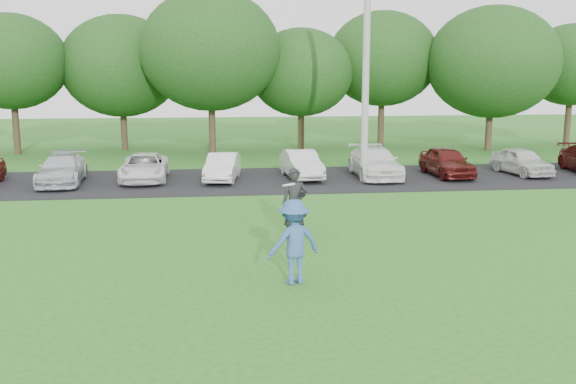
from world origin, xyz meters
The scene contains 7 objects.
ground centered at (0.00, 0.00, 0.00)m, with size 100.00×100.00×0.00m, color #24681D.
parking_lot centered at (0.00, 13.00, 0.01)m, with size 32.00×6.50×0.03m, color black.
utility_pole centered at (4.09, 12.15, 4.95)m, with size 0.28×0.28×9.89m, color #9D9E99.
frisbee_player centered at (-0.29, -0.05, 0.91)m, with size 1.33×1.03×2.18m.
camera_bystander centered at (0.20, 3.64, 0.95)m, with size 0.76×0.55×1.91m.
parked_cars centered at (-0.37, 13.09, 0.62)m, with size 30.84×4.42×1.24m.
tree_row centered at (1.51, 22.76, 4.91)m, with size 42.39×9.85×8.64m.
Camera 1 is at (-1.91, -13.01, 4.45)m, focal length 40.00 mm.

